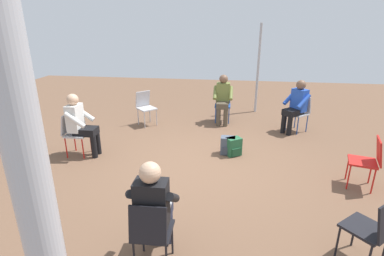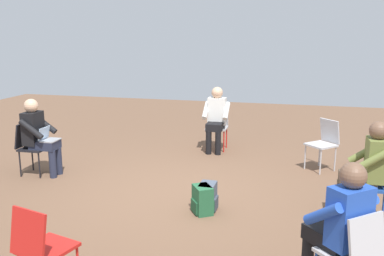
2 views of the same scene
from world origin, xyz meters
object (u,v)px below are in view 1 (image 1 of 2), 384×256
(person_with_laptop, at_px, (154,205))
(backpack_by_empty_chair, at_px, (228,146))
(chair_southeast, at_px, (145,106))
(person_in_olive, at_px, (223,97))
(chair_south, at_px, (223,103))
(chair_northwest, at_px, (373,227))
(person_in_blue, at_px, (296,104))
(chair_southwest, at_px, (300,111))
(person_in_white, at_px, (80,122))
(chair_north, at_px, (151,231))
(chair_east, at_px, (73,131))
(backpack_near_laptop_user, at_px, (233,148))
(chair_west, at_px, (369,159))

(person_with_laptop, relative_size, backpack_by_empty_chair, 3.44)
(chair_southeast, bearing_deg, person_in_olive, 146.72)
(chair_south, bearing_deg, person_in_olive, 90.00)
(chair_northwest, distance_m, person_in_blue, 4.18)
(chair_southwest, distance_m, person_in_white, 4.92)
(chair_north, height_order, chair_east, same)
(backpack_near_laptop_user, relative_size, backpack_by_empty_chair, 1.00)
(backpack_by_empty_chair, bearing_deg, chair_northwest, 120.25)
(chair_south, bearing_deg, chair_north, 83.59)
(person_in_blue, bearing_deg, backpack_near_laptop_user, 95.65)
(chair_north, distance_m, person_with_laptop, 0.26)
(chair_east, height_order, backpack_near_laptop_user, chair_east)
(backpack_near_laptop_user, bearing_deg, chair_southeast, -34.91)
(chair_west, height_order, chair_southwest, same)
(chair_southeast, relative_size, person_with_laptop, 0.69)
(chair_southeast, xyz_separation_m, chair_northwest, (-3.70, 4.22, 0.00))
(chair_east, distance_m, backpack_by_empty_chair, 3.05)
(backpack_near_laptop_user, bearing_deg, person_in_white, 7.93)
(chair_west, relative_size, backpack_by_empty_chair, 2.36)
(person_in_blue, bearing_deg, chair_south, 29.08)
(chair_southeast, distance_m, chair_east, 2.16)
(chair_west, relative_size, chair_east, 1.00)
(chair_south, bearing_deg, backpack_near_laptop_user, 97.63)
(person_in_olive, distance_m, backpack_near_laptop_user, 2.05)
(chair_north, bearing_deg, person_in_blue, 62.42)
(person_in_olive, height_order, person_in_white, same)
(chair_northwest, relative_size, person_in_white, 0.69)
(backpack_by_empty_chair, bearing_deg, chair_southwest, -136.03)
(chair_southeast, relative_size, chair_east, 1.00)
(chair_north, xyz_separation_m, person_in_white, (2.11, -2.63, 0.20))
(chair_northwest, bearing_deg, chair_south, 68.58)
(chair_east, height_order, person_in_blue, person_in_blue)
(chair_northwest, xyz_separation_m, person_in_olive, (1.77, -4.62, 0.20))
(chair_southwest, bearing_deg, chair_southeast, 49.51)
(chair_east, xyz_separation_m, backpack_near_laptop_user, (-3.11, -0.41, -0.34))
(chair_northwest, relative_size, chair_southwest, 1.00)
(person_in_olive, bearing_deg, backpack_by_empty_chair, 95.12)
(person_with_laptop, xyz_separation_m, person_in_blue, (-2.24, -4.39, 0.00))
(person_in_white, bearing_deg, chair_southwest, 113.49)
(person_in_white, height_order, backpack_near_laptop_user, person_in_white)
(chair_southeast, relative_size, chair_southwest, 1.00)
(chair_north, height_order, backpack_by_empty_chair, chair_north)
(chair_northwest, distance_m, person_in_olive, 4.95)
(backpack_by_empty_chair, bearing_deg, chair_north, 76.98)
(chair_north, bearing_deg, chair_east, 129.52)
(chair_west, xyz_separation_m, person_in_olive, (2.39, -2.89, 0.20))
(chair_east, bearing_deg, chair_south, 131.25)
(chair_southeast, distance_m, person_in_olive, 1.98)
(chair_southeast, xyz_separation_m, person_in_olive, (-1.93, -0.40, 0.20))
(chair_northwest, xyz_separation_m, chair_southwest, (-0.07, -4.29, 0.00))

